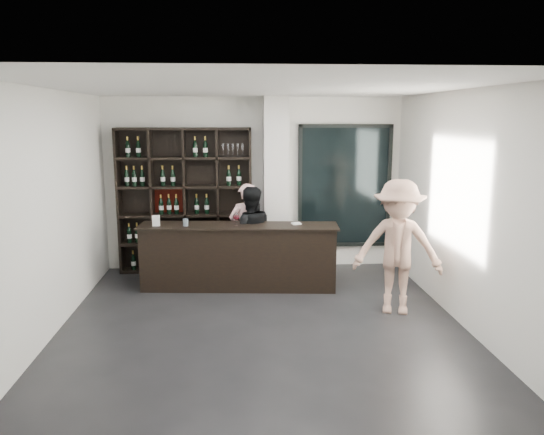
{
  "coord_description": "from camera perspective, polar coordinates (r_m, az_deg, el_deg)",
  "views": [
    {
      "loc": [
        -0.3,
        -6.21,
        2.57
      ],
      "look_at": [
        0.2,
        1.1,
        1.18
      ],
      "focal_mm": 35.0,
      "sensor_mm": 36.0,
      "label": 1
    }
  ],
  "objects": [
    {
      "name": "spit_cup",
      "position": [
        7.94,
        -9.28,
        -0.52
      ],
      "size": [
        0.1,
        0.1,
        0.11
      ],
      "primitive_type": "cylinder",
      "rotation": [
        0.0,
        0.0,
        -0.19
      ],
      "color": "#A5BCCC",
      "rests_on": "tasting_counter"
    },
    {
      "name": "card_stand",
      "position": [
        8.03,
        -12.37,
        -0.34
      ],
      "size": [
        0.11,
        0.06,
        0.16
      ],
      "primitive_type": "cube",
      "rotation": [
        0.0,
        0.0,
        -0.04
      ],
      "color": "white",
      "rests_on": "tasting_counter"
    },
    {
      "name": "taster_black",
      "position": [
        8.26,
        -2.39,
        -1.89
      ],
      "size": [
        0.76,
        0.61,
        1.52
      ],
      "primitive_type": "imported",
      "rotation": [
        0.0,
        0.0,
        3.19
      ],
      "color": "black",
      "rests_on": "floor"
    },
    {
      "name": "floor",
      "position": [
        6.73,
        -1.04,
        -11.72
      ],
      "size": [
        5.0,
        5.5,
        0.01
      ],
      "primitive_type": "cube",
      "color": "black",
      "rests_on": "ground"
    },
    {
      "name": "napkin_stack",
      "position": [
        7.99,
        2.62,
        -0.65
      ],
      "size": [
        0.15,
        0.15,
        0.02
      ],
      "primitive_type": "cube",
      "rotation": [
        0.0,
        0.0,
        0.18
      ],
      "color": "white",
      "rests_on": "tasting_counter"
    },
    {
      "name": "customer",
      "position": [
        7.14,
        13.38,
        -3.13
      ],
      "size": [
        1.29,
        0.96,
        1.78
      ],
      "primitive_type": "imported",
      "rotation": [
        0.0,
        0.0,
        -0.29
      ],
      "color": "tan",
      "rests_on": "floor"
    },
    {
      "name": "wine_glass",
      "position": [
        7.84,
        -3.88,
        -0.12
      ],
      "size": [
        0.1,
        0.1,
        0.22
      ],
      "primitive_type": null,
      "rotation": [
        0.0,
        0.0,
        0.1
      ],
      "color": "white",
      "rests_on": "tasting_counter"
    },
    {
      "name": "taster_pink",
      "position": [
        8.45,
        -2.77,
        -1.52
      ],
      "size": [
        0.64,
        0.51,
        1.55
      ],
      "primitive_type": "imported",
      "rotation": [
        0.0,
        0.0,
        3.42
      ],
      "color": "#DFA8A7",
      "rests_on": "floor"
    },
    {
      "name": "wine_shelf",
      "position": [
        8.92,
        -9.3,
        1.8
      ],
      "size": [
        2.2,
        0.35,
        2.4
      ],
      "primitive_type": null,
      "color": "black",
      "rests_on": "floor"
    },
    {
      "name": "tasting_counter",
      "position": [
        8.05,
        -3.61,
        -4.21
      ],
      "size": [
        2.98,
        0.62,
        0.98
      ],
      "rotation": [
        0.0,
        0.0,
        -0.09
      ],
      "color": "black",
      "rests_on": "floor"
    },
    {
      "name": "structural_column",
      "position": [
        8.78,
        0.4,
        3.45
      ],
      "size": [
        0.4,
        0.4,
        2.9
      ],
      "primitive_type": "cube",
      "color": "silver",
      "rests_on": "floor"
    },
    {
      "name": "glass_panel",
      "position": [
        9.17,
        7.81,
        3.35
      ],
      "size": [
        1.6,
        0.08,
        2.1
      ],
      "color": "black",
      "rests_on": "floor"
    }
  ]
}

